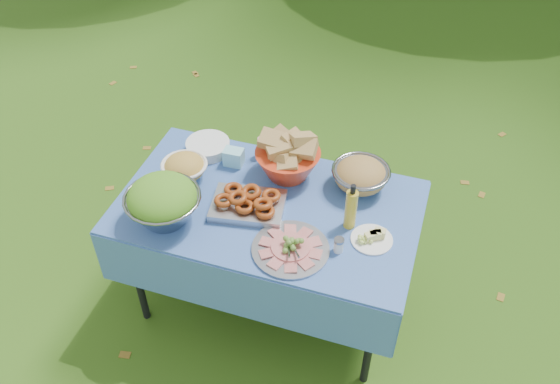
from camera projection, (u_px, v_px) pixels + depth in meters
The scene contains 14 objects.
ground at pixel (270, 300), 3.41m from camera, with size 80.00×80.00×0.00m, color #19370A.
picnic_table at pixel (269, 257), 3.15m from camera, with size 1.46×0.86×0.76m, color #72AADC.
salad_bowl at pixel (163, 201), 2.74m from camera, with size 0.36×0.36×0.23m, color gray, non-canonical shape.
pasta_bowl_white at pixel (184, 167), 3.01m from camera, with size 0.23×0.23×0.13m, color white, non-canonical shape.
plate_stack at pixel (208, 146), 3.19m from camera, with size 0.24×0.24×0.06m, color white.
wipes_box at pixel (234, 157), 3.09m from camera, with size 0.10×0.07×0.09m, color #97EAF8.
sanitizer_bottle at pixel (262, 145), 3.13m from camera, with size 0.05×0.05×0.14m, color pink.
bread_bowl at pixel (288, 157), 2.99m from camera, with size 0.33×0.33×0.22m, color red, non-canonical shape.
pasta_bowl_steel at pixel (361, 175), 2.94m from camera, with size 0.29×0.29×0.15m, color gray, non-canonical shape.
fried_tray at pixel (248, 203), 2.85m from camera, with size 0.35×0.25×0.08m, color #ADACB2.
charcuterie_platter at pixel (291, 244), 2.65m from camera, with size 0.36×0.36×0.08m, color #A0A1A6.
oil_bottle at pixel (351, 206), 2.71m from camera, with size 0.06×0.06×0.25m, color gold.
cheese_plate at pixel (372, 236), 2.71m from camera, with size 0.19×0.19×0.05m, color white.
shaker at pixel (339, 245), 2.65m from camera, with size 0.05×0.05×0.08m, color white.
Camera 1 is at (0.71, -1.96, 2.77)m, focal length 38.00 mm.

